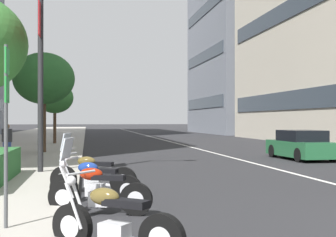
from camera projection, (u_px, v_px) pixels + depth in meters
sidewalk_right_plaza at (18, 144)px, 34.47m from camera, size 160.00×9.64×0.15m
lane_centre_stripe at (165, 140)px, 41.46m from camera, size 110.00×0.16×0.01m
motorcycle_under_tarp at (113, 224)px, 6.23m from camera, size 1.39×1.71×1.10m
motorcycle_far_end_row at (98, 192)px, 8.97m from camera, size 0.89×2.00×1.47m
motorcycle_second_in_row at (94, 184)px, 10.12m from camera, size 0.98×2.00×1.09m
motorcycle_nearest_camera at (92, 175)px, 11.46m from camera, size 0.94×2.12×1.49m
car_lead_in_lane at (301, 146)px, 21.49m from camera, size 4.15×1.89×1.35m
parking_sign_by_curb at (6, 113)px, 7.18m from camera, size 0.32×0.06×2.83m
street_lamp_with_banners at (51, 27)px, 15.08m from camera, size 1.26×2.26×7.71m
street_tree_near_plaza_corner at (44, 79)px, 24.22m from camera, size 3.17×3.17×5.19m
street_tree_far_plaza at (55, 98)px, 33.27m from camera, size 2.63×2.63×4.40m
pedestrian_on_plaza at (7, 142)px, 19.04m from camera, size 0.29×0.42×1.52m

